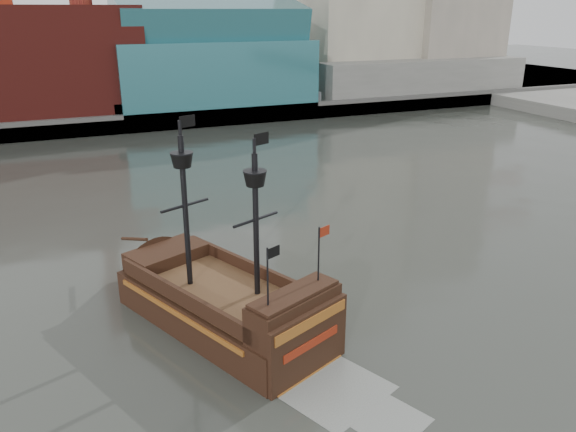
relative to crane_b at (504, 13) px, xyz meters
name	(u,v)px	position (x,y,z in m)	size (l,w,h in m)	color
ground	(412,376)	(-88.23, -92.00, -15.57)	(400.00, 400.00, 0.00)	#2C302A
promenade_far	(130,96)	(-88.23, 0.00, -14.57)	(220.00, 60.00, 2.00)	slate
seawall	(160,122)	(-88.23, -29.50, -14.27)	(220.00, 1.00, 2.60)	#4C4C49
crane_b	(504,13)	(0.00, 0.00, 0.00)	(19.10, 4.00, 26.25)	slate
pirate_ship	(225,309)	(-95.18, -84.25, -14.45)	(10.93, 17.15, 12.38)	black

